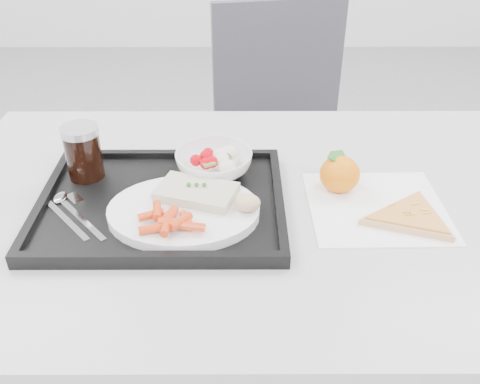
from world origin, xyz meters
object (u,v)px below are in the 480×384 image
object	(u,v)px
chair	(278,134)
pizza_slice	(410,217)
tray	(162,203)
table	(246,228)
salad_bowl	(214,163)
cola_glass	(83,151)
tangerine	(340,174)
dinner_plate	(184,212)

from	to	relation	value
chair	pizza_slice	world-z (taller)	chair
tray	pizza_slice	size ratio (longest dim) A/B	2.06
table	salad_bowl	world-z (taller)	salad_bowl
pizza_slice	cola_glass	bearing A→B (deg)	167.55
salad_bowl	tangerine	xyz separation A→B (m)	(0.24, -0.04, -0.00)
salad_bowl	pizza_slice	bearing A→B (deg)	-21.94
tray	cola_glass	distance (m)	0.19
table	chair	distance (m)	0.71
chair	salad_bowl	xyz separation A→B (m)	(-0.18, -0.62, 0.25)
tray	dinner_plate	world-z (taller)	dinner_plate
dinner_plate	cola_glass	xyz separation A→B (m)	(-0.20, 0.14, 0.05)
chair	cola_glass	distance (m)	0.81
cola_glass	pizza_slice	xyz separation A→B (m)	(0.61, -0.13, -0.06)
dinner_plate	pizza_slice	bearing A→B (deg)	0.16
chair	cola_glass	world-z (taller)	chair
tangerine	cola_glass	bearing A→B (deg)	176.81
salad_bowl	cola_glass	bearing A→B (deg)	-177.89
chair	dinner_plate	distance (m)	0.83
cola_glass	dinner_plate	bearing A→B (deg)	-33.66
chair	tray	world-z (taller)	chair
tray	dinner_plate	size ratio (longest dim) A/B	1.67
chair	tangerine	size ratio (longest dim) A/B	10.20
table	salad_bowl	size ratio (longest dim) A/B	7.89
dinner_plate	cola_glass	bearing A→B (deg)	146.34
dinner_plate	tangerine	world-z (taller)	tangerine
table	chair	size ratio (longest dim) A/B	1.29
table	tray	bearing A→B (deg)	-171.07
cola_glass	tangerine	world-z (taller)	cola_glass
tray	salad_bowl	world-z (taller)	salad_bowl
pizza_slice	table	bearing A→B (deg)	166.30
salad_bowl	dinner_plate	bearing A→B (deg)	-108.59
table	tangerine	distance (m)	0.21
chair	dinner_plate	world-z (taller)	chair
chair	salad_bowl	bearing A→B (deg)	-105.85
tray	tangerine	xyz separation A→B (m)	(0.34, 0.06, 0.03)
salad_bowl	tangerine	size ratio (longest dim) A/B	1.67
table	chair	world-z (taller)	chair
salad_bowl	cola_glass	world-z (taller)	cola_glass
table	dinner_plate	bearing A→B (deg)	-147.23
cola_glass	chair	bearing A→B (deg)	55.69
chair	cola_glass	size ratio (longest dim) A/B	8.61
cola_glass	tray	bearing A→B (deg)	-29.02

